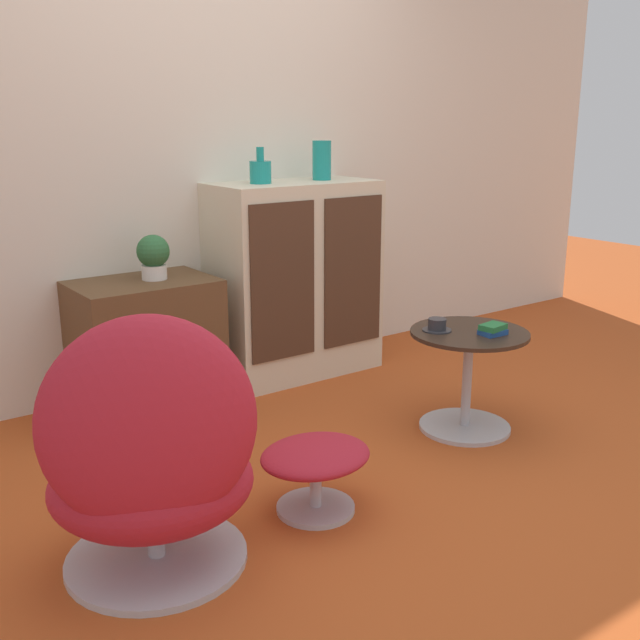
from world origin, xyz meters
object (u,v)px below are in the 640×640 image
(sideboard, at_px, (295,279))
(vase_leftmost, at_px, (260,171))
(coffee_table, at_px, (467,373))
(teacup, at_px, (437,326))
(book_stack, at_px, (493,329))
(potted_plant, at_px, (153,255))
(vase_inner_left, at_px, (322,160))
(egg_chair, at_px, (151,458))
(tv_console, at_px, (146,345))
(ottoman, at_px, (316,462))

(sideboard, relative_size, vase_leftmost, 5.75)
(coffee_table, bearing_deg, vase_leftmost, 108.13)
(teacup, height_order, book_stack, teacup)
(potted_plant, bearing_deg, book_stack, -50.10)
(potted_plant, bearing_deg, vase_inner_left, 0.37)
(egg_chair, xyz_separation_m, potted_plant, (0.64, 1.36, 0.36))
(teacup, bearing_deg, book_stack, -51.55)
(potted_plant, distance_m, teacup, 1.40)
(coffee_table, xyz_separation_m, vase_inner_left, (0.02, 1.15, 0.90))
(potted_plant, bearing_deg, vase_leftmost, 0.60)
(sideboard, xyz_separation_m, potted_plant, (-0.83, -0.00, 0.22))
(sideboard, bearing_deg, egg_chair, -137.26)
(egg_chair, distance_m, vase_inner_left, 2.28)
(vase_inner_left, distance_m, potted_plant, 1.10)
(tv_console, height_order, vase_leftmost, vase_leftmost)
(coffee_table, bearing_deg, vase_inner_left, 89.06)
(sideboard, relative_size, teacup, 8.16)
(egg_chair, xyz_separation_m, book_stack, (1.68, 0.11, 0.10))
(egg_chair, relative_size, vase_leftmost, 4.72)
(sideboard, bearing_deg, vase_inner_left, 1.18)
(egg_chair, bearing_deg, tv_console, 67.08)
(tv_console, height_order, vase_inner_left, vase_inner_left)
(vase_inner_left, distance_m, book_stack, 1.43)
(vase_inner_left, xyz_separation_m, teacup, (-0.13, -1.06, -0.68))
(ottoman, distance_m, vase_leftmost, 1.76)
(vase_inner_left, bearing_deg, book_stack, -89.01)
(sideboard, bearing_deg, tv_console, -179.79)
(egg_chair, bearing_deg, book_stack, 3.77)
(vase_leftmost, height_order, potted_plant, vase_leftmost)
(ottoman, relative_size, potted_plant, 1.92)
(vase_inner_left, height_order, teacup, vase_inner_left)
(ottoman, xyz_separation_m, vase_leftmost, (0.63, 1.35, 0.94))
(sideboard, height_order, ottoman, sideboard)
(book_stack, bearing_deg, vase_inner_left, 90.99)
(ottoman, xyz_separation_m, vase_inner_left, (1.02, 1.35, 0.99))
(coffee_table, distance_m, vase_inner_left, 1.47)
(vase_leftmost, relative_size, book_stack, 1.50)
(teacup, bearing_deg, ottoman, -161.91)
(ottoman, height_order, vase_inner_left, vase_inner_left)
(tv_console, xyz_separation_m, vase_inner_left, (1.09, 0.01, 0.86))
(coffee_table, distance_m, potted_plant, 1.60)
(teacup, xyz_separation_m, book_stack, (0.15, -0.19, 0.00))
(tv_console, height_order, teacup, tv_console)
(book_stack, bearing_deg, potted_plant, 129.90)
(egg_chair, xyz_separation_m, vase_inner_left, (1.66, 1.36, 0.78))
(vase_leftmost, height_order, book_stack, vase_leftmost)
(vase_leftmost, bearing_deg, book_stack, -71.53)
(potted_plant, xyz_separation_m, teacup, (0.89, -1.05, -0.26))
(coffee_table, height_order, vase_inner_left, vase_inner_left)
(sideboard, distance_m, vase_leftmost, 0.64)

